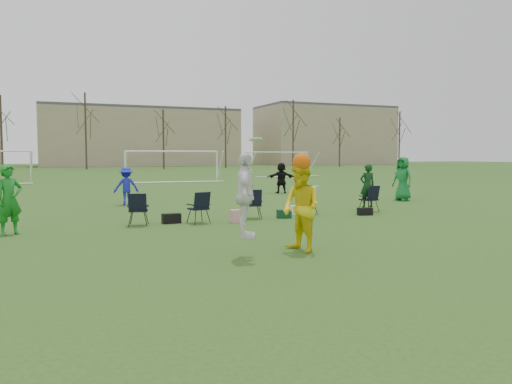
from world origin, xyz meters
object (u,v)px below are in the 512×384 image
fielder_blue (126,186)px  center_contest (282,202)px  fielder_green_near (9,200)px  fielder_green_far (403,179)px  goal_right (278,157)px  goal_mid (172,157)px  fielder_black (281,178)px

fielder_blue → center_contest: bearing=96.4°
fielder_green_near → fielder_green_far: size_ratio=0.92×
fielder_green_far → goal_right: (5.96, 26.60, 0.91)m
goal_mid → goal_right: size_ratio=1.01×
fielder_blue → fielder_green_far: size_ratio=0.79×
fielder_blue → center_contest: size_ratio=0.65×
fielder_green_far → center_contest: 13.96m
fielder_green_far → fielder_black: 7.02m
fielder_green_near → fielder_blue: (3.93, 6.96, -0.13)m
center_contest → goal_mid: size_ratio=0.33×
fielder_green_far → fielder_black: bearing=-166.9°
goal_right → fielder_black: bearing=-122.3°
fielder_green_far → center_contest: (-10.51, -9.19, 0.08)m
fielder_blue → goal_mid: goal_mid is taller
goal_mid → goal_right: (12.00, 6.00, 0.00)m
goal_right → fielder_blue: bearing=-135.1°
fielder_green_near → fielder_black: bearing=9.8°
fielder_blue → fielder_black: fielder_black is taller
goal_mid → fielder_green_far: bearing=-69.6°
center_contest → goal_mid: goal_mid is taller
center_contest → fielder_green_near: bearing=138.0°
fielder_black → center_contest: (-7.26, -15.41, 0.25)m
fielder_green_near → center_contest: size_ratio=0.76×
fielder_green_near → fielder_green_far: bearing=-14.7°
fielder_black → goal_right: 22.39m
fielder_blue → fielder_black: bearing=-159.7°
fielder_green_far → center_contest: center_contest is taller
fielder_green_near → fielder_blue: fielder_green_near is taller
fielder_green_far → fielder_black: (-3.25, 6.22, -0.17)m
goal_right → fielder_green_near: bearing=-133.5°
fielder_black → fielder_green_far: bearing=129.7°
fielder_blue → goal_right: 29.94m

